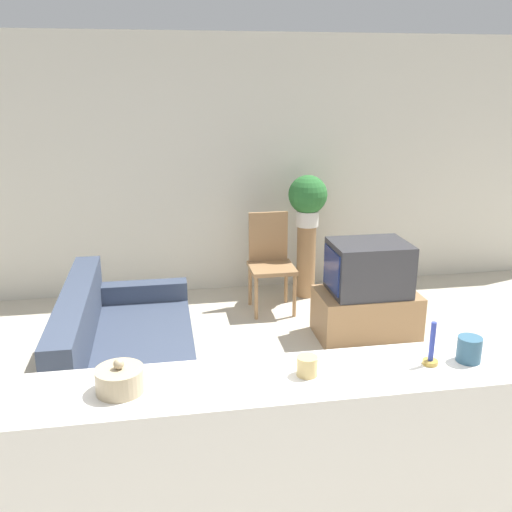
# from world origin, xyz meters

# --- Properties ---
(ground_plane) EXTENTS (14.00, 14.00, 0.00)m
(ground_plane) POSITION_xyz_m (0.00, 0.00, 0.00)
(ground_plane) COLOR beige
(wall_back) EXTENTS (9.00, 0.06, 2.70)m
(wall_back) POSITION_xyz_m (0.00, 3.43, 1.35)
(wall_back) COLOR beige
(wall_back) RESTS_ON ground_plane
(couch) EXTENTS (0.92, 1.79, 0.80)m
(couch) POSITION_xyz_m (-0.80, 1.32, 0.27)
(couch) COLOR #384256
(couch) RESTS_ON ground_plane
(tv_stand) EXTENTS (0.89, 0.55, 0.43)m
(tv_stand) POSITION_xyz_m (1.30, 1.93, 0.21)
(tv_stand) COLOR #9E754C
(tv_stand) RESTS_ON ground_plane
(television) EXTENTS (0.68, 0.52, 0.46)m
(television) POSITION_xyz_m (1.30, 1.93, 0.66)
(television) COLOR #333338
(television) RESTS_ON tv_stand
(wooden_chair) EXTENTS (0.44, 0.44, 0.97)m
(wooden_chair) POSITION_xyz_m (0.58, 2.75, 0.53)
(wooden_chair) COLOR #9E754C
(wooden_chair) RESTS_ON ground_plane
(plant_stand) EXTENTS (0.20, 0.20, 0.78)m
(plant_stand) POSITION_xyz_m (1.02, 3.01, 0.39)
(plant_stand) COLOR #9E754C
(plant_stand) RESTS_ON ground_plane
(potted_plant) EXTENTS (0.40, 0.40, 0.53)m
(potted_plant) POSITION_xyz_m (1.02, 3.01, 1.08)
(potted_plant) COLOR white
(potted_plant) RESTS_ON plant_stand
(foreground_counter) EXTENTS (2.97, 0.44, 1.01)m
(foreground_counter) POSITION_xyz_m (0.00, -0.44, 0.50)
(foreground_counter) COLOR white
(foreground_counter) RESTS_ON ground_plane
(decorative_bowl) EXTENTS (0.20, 0.20, 0.15)m
(decorative_bowl) POSITION_xyz_m (-0.68, -0.44, 1.06)
(decorative_bowl) COLOR tan
(decorative_bowl) RESTS_ON foreground_counter
(candle_jar) EXTENTS (0.09, 0.09, 0.09)m
(candle_jar) POSITION_xyz_m (0.11, -0.44, 1.05)
(candle_jar) COLOR tan
(candle_jar) RESTS_ON foreground_counter
(candlestick) EXTENTS (0.07, 0.07, 0.21)m
(candlestick) POSITION_xyz_m (0.69, -0.44, 1.07)
(candlestick) COLOR #B7933D
(candlestick) RESTS_ON foreground_counter
(coffee_tin) EXTENTS (0.11, 0.11, 0.12)m
(coffee_tin) POSITION_xyz_m (0.87, -0.44, 1.07)
(coffee_tin) COLOR #335B75
(coffee_tin) RESTS_ON foreground_counter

